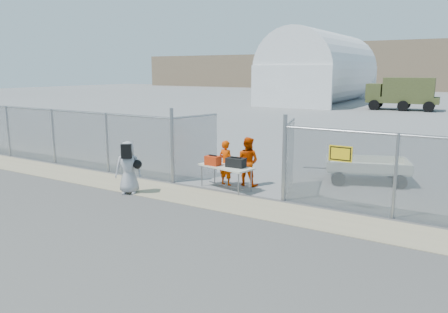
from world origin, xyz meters
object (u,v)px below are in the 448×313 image
Objects in this scene: security_worker_left at (226,163)px; security_worker_right at (247,161)px; utility_trailer at (366,170)px; visitor at (128,167)px; folding_table at (226,178)px.

security_worker_left is 0.93× the size of security_worker_right.
utility_trailer is (3.22, 2.46, -0.38)m from security_worker_right.
security_worker_right reaches higher than utility_trailer.
utility_trailer is at bearing 9.20° from visitor.
utility_trailer is (3.82, 2.81, -0.33)m from security_worker_left.
security_worker_right is (0.60, 0.35, 0.05)m from security_worker_left.
security_worker_right is 0.46× the size of utility_trailer.
security_worker_right is at bearing 76.51° from folding_table.
folding_table is 0.60m from security_worker_left.
visitor is 7.83m from utility_trailer.
security_worker_left is 3.12m from visitor.
visitor reaches higher than security_worker_left.
security_worker_right is 0.99× the size of visitor.
folding_table is 1.11× the size of security_worker_right.
security_worker_right is (0.36, 0.76, 0.42)m from folding_table.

